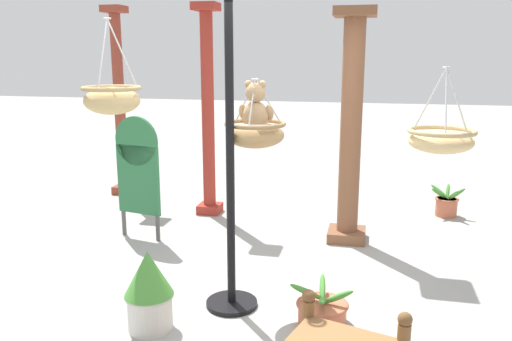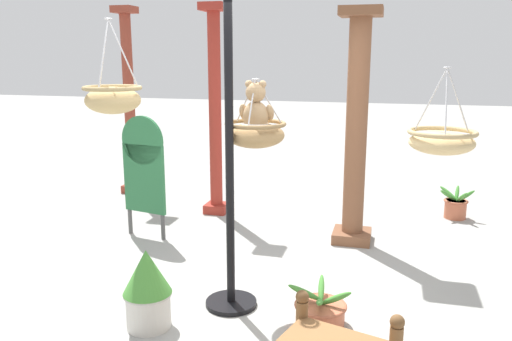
% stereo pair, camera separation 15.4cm
% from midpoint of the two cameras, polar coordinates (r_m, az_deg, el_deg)
% --- Properties ---
extents(ground_plane, '(40.00, 40.00, 0.00)m').
position_cam_midpoint_polar(ground_plane, '(4.68, -0.91, -14.10)').
color(ground_plane, '#9E9E99').
extents(display_pole_central, '(0.44, 0.44, 2.64)m').
position_cam_midpoint_polar(display_pole_central, '(4.28, -3.85, -4.60)').
color(display_pole_central, black).
rests_on(display_pole_central, ground).
extents(hanging_basket_with_teddy, '(0.52, 0.52, 0.58)m').
position_cam_midpoint_polar(hanging_basket_with_teddy, '(4.34, -1.12, 4.15)').
color(hanging_basket_with_teddy, '#A37F51').
extents(teddy_bear, '(0.30, 0.27, 0.43)m').
position_cam_midpoint_polar(teddy_bear, '(4.33, -1.06, 6.71)').
color(teddy_bear, tan).
extents(hanging_basket_left_high, '(0.47, 0.47, 0.75)m').
position_cam_midpoint_polar(hanging_basket_left_high, '(4.30, -16.67, 7.64)').
color(hanging_basket_left_high, tan).
extents(hanging_basket_right_low, '(0.51, 0.51, 0.65)m').
position_cam_midpoint_polar(hanging_basket_right_low, '(4.17, 18.82, 3.26)').
color(hanging_basket_right_low, tan).
extents(greenhouse_pillar_left, '(0.31, 0.31, 2.82)m').
position_cam_midpoint_polar(greenhouse_pillar_left, '(8.12, -15.39, 6.88)').
color(greenhouse_pillar_left, brown).
rests_on(greenhouse_pillar_left, ground).
extents(greenhouse_pillar_right, '(0.45, 0.45, 2.61)m').
position_cam_midpoint_polar(greenhouse_pillar_right, '(5.85, 9.70, 4.09)').
color(greenhouse_pillar_right, brown).
rests_on(greenhouse_pillar_right, ground).
extents(greenhouse_pillar_far_back, '(0.31, 0.31, 2.76)m').
position_cam_midpoint_polar(greenhouse_pillar_far_back, '(6.85, -5.98, 6.04)').
color(greenhouse_pillar_far_back, '#9E2D23').
rests_on(greenhouse_pillar_far_back, ground).
extents(potted_plant_fern_front, '(0.47, 0.45, 0.42)m').
position_cam_midpoint_polar(potted_plant_fern_front, '(7.33, 19.78, -3.51)').
color(potted_plant_fern_front, '#BC6042').
rests_on(potted_plant_fern_front, ground).
extents(potted_plant_flowering_red, '(0.38, 0.38, 0.64)m').
position_cam_midpoint_polar(potted_plant_flowering_red, '(4.20, -12.82, -12.71)').
color(potted_plant_flowering_red, beige).
rests_on(potted_plant_flowering_red, ground).
extents(potted_plant_bushy_green, '(0.53, 0.53, 0.34)m').
position_cam_midpoint_polar(potted_plant_bushy_green, '(4.29, 6.28, -15.08)').
color(potted_plant_bushy_green, '#BC6042').
rests_on(potted_plant_bushy_green, ground).
extents(display_sign_board, '(0.56, 0.16, 1.44)m').
position_cam_midpoint_polar(display_sign_board, '(6.08, -13.68, 0.40)').
color(display_sign_board, '#286B3D').
rests_on(display_sign_board, ground).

